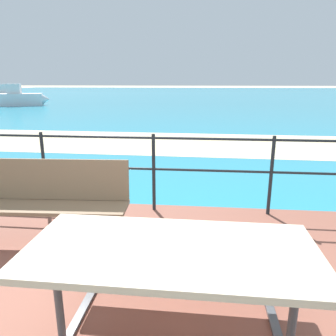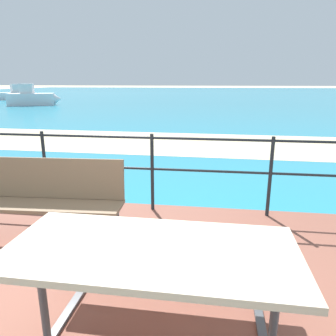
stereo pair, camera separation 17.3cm
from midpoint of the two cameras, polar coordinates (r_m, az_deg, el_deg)
name	(u,v)px [view 2 (the right image)]	position (r m, az deg, el deg)	size (l,w,h in m)	color
sea_water	(208,95)	(41.49, 7.32, 12.88)	(90.00, 90.00, 0.01)	teal
beach_strip	(185,143)	(9.07, 3.70, 4.49)	(54.00, 3.41, 0.01)	beige
picnic_table	(152,276)	(1.90, -0.23, -18.78)	(1.63, 1.46, 0.76)	#BCAD93
park_bench	(42,193)	(3.52, -20.41, -4.28)	(1.72, 0.50, 0.88)	#7A6047
railing_fence	(152,162)	(4.06, -1.65, 1.05)	(5.94, 0.04, 1.01)	#1E2328
boat_near	(14,95)	(34.31, -25.84, 11.75)	(3.17, 3.27, 1.42)	silver
boat_far	(33,98)	(25.43, -22.93, 11.50)	(3.75, 2.39, 1.51)	silver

